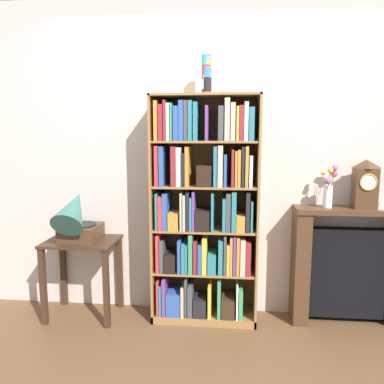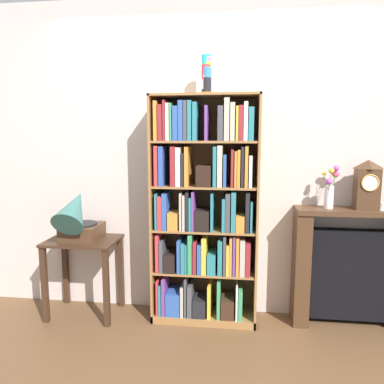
% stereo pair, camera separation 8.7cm
% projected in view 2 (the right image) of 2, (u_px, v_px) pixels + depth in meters
% --- Properties ---
extents(ground_plane, '(7.49, 6.40, 0.02)m').
position_uv_depth(ground_plane, '(203.00, 323.00, 3.02)').
color(ground_plane, brown).
extents(wall_back, '(4.49, 0.08, 2.64)m').
position_uv_depth(wall_back, '(217.00, 160.00, 3.10)').
color(wall_back, beige).
rests_on(wall_back, ground).
extents(bookshelf, '(0.85, 0.33, 1.84)m').
position_uv_depth(bookshelf, '(203.00, 215.00, 2.96)').
color(bookshelf, olive).
rests_on(bookshelf, ground).
extents(cup_stack, '(0.08, 0.08, 0.29)m').
position_uv_depth(cup_stack, '(207.00, 75.00, 2.79)').
color(cup_stack, orange).
rests_on(cup_stack, bookshelf).
extents(side_table_left, '(0.59, 0.43, 0.66)m').
position_uv_depth(side_table_left, '(84.00, 258.00, 3.11)').
color(side_table_left, '#382316').
rests_on(side_table_left, ground).
extents(gramophone, '(0.30, 0.50, 0.49)m').
position_uv_depth(gramophone, '(77.00, 217.00, 2.97)').
color(gramophone, '#472D1C').
rests_on(gramophone, side_table_left).
extents(fireplace_mantel, '(0.92, 0.26, 0.96)m').
position_uv_depth(fireplace_mantel, '(352.00, 268.00, 2.94)').
color(fireplace_mantel, '#472D1C').
rests_on(fireplace_mantel, ground).
extents(mantel_clock, '(0.17, 0.13, 0.38)m').
position_uv_depth(mantel_clock, '(367.00, 185.00, 2.81)').
color(mantel_clock, '#472D1C').
rests_on(mantel_clock, fireplace_mantel).
extents(flower_vase, '(0.14, 0.15, 0.34)m').
position_uv_depth(flower_vase, '(330.00, 189.00, 2.85)').
color(flower_vase, silver).
rests_on(flower_vase, fireplace_mantel).
extents(teacup_with_saucer, '(0.12, 0.11, 0.05)m').
position_uv_depth(teacup_with_saucer, '(383.00, 207.00, 2.82)').
color(teacup_with_saucer, white).
rests_on(teacup_with_saucer, fireplace_mantel).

